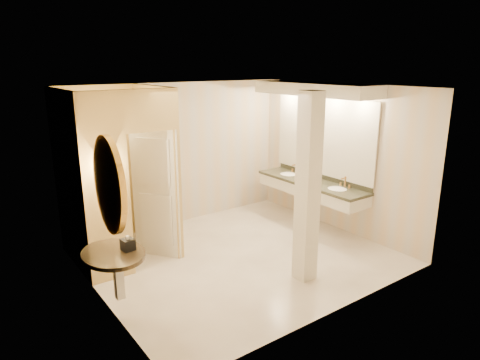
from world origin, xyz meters
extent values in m
plane|color=white|center=(0.00, 0.00, 0.00)|extent=(4.50, 4.50, 0.00)
plane|color=white|center=(0.00, 0.00, 2.70)|extent=(4.50, 4.50, 0.00)
cube|color=beige|center=(0.00, 2.00, 1.35)|extent=(4.50, 0.02, 2.70)
cube|color=beige|center=(0.00, -2.00, 1.35)|extent=(4.50, 0.02, 2.70)
cube|color=beige|center=(-2.25, 0.00, 1.35)|extent=(0.02, 4.00, 2.70)
cube|color=beige|center=(2.25, 0.00, 1.35)|extent=(0.02, 4.00, 2.70)
cube|color=#F4CE80|center=(-0.80, 1.25, 1.35)|extent=(0.10, 1.50, 2.70)
cube|color=#F4CE80|center=(-1.93, 0.50, 1.35)|extent=(0.65, 0.10, 2.70)
cube|color=#F4CE80|center=(-1.20, 0.50, 2.40)|extent=(0.80, 0.10, 0.60)
cube|color=silver|center=(-1.04, 0.82, 1.05)|extent=(0.52, 0.67, 2.10)
cylinder|color=#C68A3F|center=(-1.93, 0.43, 1.55)|extent=(0.03, 0.03, 0.30)
cone|color=silver|center=(-1.93, 0.43, 1.75)|extent=(0.14, 0.14, 0.14)
cube|color=silver|center=(1.95, 0.36, 0.73)|extent=(0.60, 2.37, 0.24)
cube|color=black|center=(1.95, 0.36, 0.85)|extent=(0.64, 2.41, 0.05)
cube|color=black|center=(2.23, 0.36, 0.92)|extent=(0.03, 2.37, 0.10)
ellipsoid|color=white|center=(1.95, -0.28, 0.83)|extent=(0.40, 0.44, 0.15)
cylinder|color=#C68A3F|center=(2.15, -0.28, 0.96)|extent=(0.03, 0.03, 0.22)
ellipsoid|color=white|center=(1.95, 1.00, 0.83)|extent=(0.40, 0.44, 0.15)
cylinder|color=#C68A3F|center=(2.15, 1.00, 0.96)|extent=(0.03, 0.03, 0.22)
cube|color=white|center=(2.23, 0.36, 1.70)|extent=(0.03, 2.37, 1.40)
cube|color=silver|center=(1.95, 0.36, 2.59)|extent=(0.75, 2.57, 0.22)
cylinder|color=black|center=(-2.23, -0.50, 0.85)|extent=(0.90, 0.90, 0.05)
cube|color=silver|center=(-2.19, -0.50, 0.55)|extent=(0.10, 0.10, 0.60)
cylinder|color=gold|center=(-2.21, -0.50, 1.70)|extent=(0.07, 0.90, 0.90)
cylinder|color=white|center=(-2.17, -0.50, 1.70)|extent=(0.02, 0.72, 0.72)
cube|color=silver|center=(0.35, -1.12, 1.35)|extent=(0.26, 0.26, 2.70)
cube|color=black|center=(-2.06, -0.55, 0.95)|extent=(0.16, 0.16, 0.14)
imported|color=white|center=(-1.61, 1.75, 0.36)|extent=(0.51, 0.76, 0.72)
imported|color=beige|center=(1.97, 0.72, 0.94)|extent=(0.08, 0.08, 0.14)
imported|color=silver|center=(1.83, 0.10, 0.94)|extent=(0.14, 0.14, 0.13)
imported|color=#C6B28C|center=(1.85, 0.52, 0.97)|extent=(0.08, 0.08, 0.18)
camera|label=1|loc=(-3.76, -5.16, 3.05)|focal=32.00mm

